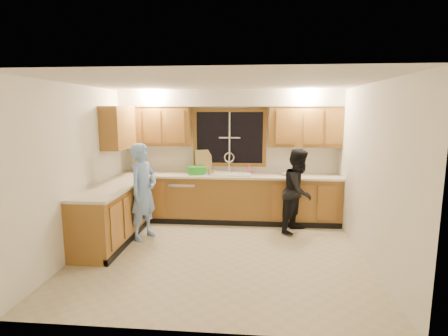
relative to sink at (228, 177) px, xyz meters
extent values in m
plane|color=#C1B694|center=(0.00, -1.60, -0.86)|extent=(4.20, 4.20, 0.00)
plane|color=silver|center=(0.00, -1.60, 1.64)|extent=(4.20, 4.20, 0.00)
plane|color=white|center=(0.00, 0.30, 0.39)|extent=(4.20, 0.00, 4.20)
plane|color=white|center=(-2.10, -1.60, 0.39)|extent=(0.00, 3.80, 3.80)
plane|color=white|center=(2.10, -1.60, 0.39)|extent=(0.00, 3.80, 3.80)
cube|color=olive|center=(0.00, 0.00, -0.42)|extent=(4.20, 0.60, 0.88)
cube|color=olive|center=(-1.80, -1.25, -0.42)|extent=(0.60, 1.90, 0.88)
cube|color=beige|center=(0.00, -0.02, 0.04)|extent=(4.20, 0.63, 0.04)
cube|color=beige|center=(-1.79, -1.25, 0.04)|extent=(0.63, 1.90, 0.04)
cube|color=olive|center=(-1.43, 0.13, 0.96)|extent=(1.35, 0.33, 0.75)
cube|color=olive|center=(1.43, 0.13, 0.96)|extent=(1.35, 0.33, 0.75)
cube|color=olive|center=(-1.94, -0.48, 0.96)|extent=(0.33, 0.90, 0.75)
cube|color=silver|center=(0.00, 0.12, 1.49)|extent=(4.20, 0.35, 0.30)
cube|color=black|center=(0.00, 0.29, 0.74)|extent=(1.30, 0.01, 1.00)
cube|color=olive|center=(0.00, 0.28, 1.27)|extent=(1.44, 0.03, 0.07)
cube|color=olive|center=(0.00, 0.28, 0.20)|extent=(1.44, 0.03, 0.07)
cube|color=olive|center=(-0.69, 0.28, 0.74)|extent=(0.07, 0.03, 1.00)
cube|color=olive|center=(0.69, 0.28, 0.74)|extent=(0.07, 0.03, 1.00)
cube|color=white|center=(0.00, 0.00, 0.07)|extent=(0.86, 0.52, 0.03)
cube|color=white|center=(-0.21, 0.00, -0.02)|extent=(0.38, 0.42, 0.18)
cube|color=white|center=(0.21, 0.00, -0.02)|extent=(0.38, 0.42, 0.18)
cylinder|color=silver|center=(0.00, 0.20, 0.22)|extent=(0.04, 0.04, 0.28)
torus|color=silver|center=(0.00, 0.20, 0.36)|extent=(0.21, 0.03, 0.21)
cube|color=white|center=(-0.85, -0.01, -0.45)|extent=(0.60, 0.56, 0.82)
cube|color=white|center=(-1.80, -1.82, -0.41)|extent=(0.58, 0.75, 0.90)
imported|color=#77A0E2|center=(-1.33, -1.06, -0.06)|extent=(0.57, 0.68, 1.60)
imported|color=black|center=(1.28, -0.51, -0.12)|extent=(0.86, 0.91, 1.48)
cube|color=#A16A2C|center=(-1.85, 0.04, 0.16)|extent=(0.14, 0.14, 0.20)
cube|color=tan|center=(-0.51, 0.22, 0.28)|extent=(0.35, 0.23, 0.44)
cube|color=green|center=(-0.61, -0.02, 0.13)|extent=(0.41, 0.39, 0.15)
imported|color=pink|center=(0.40, 0.17, 0.14)|extent=(0.08, 0.08, 0.17)
imported|color=silver|center=(1.10, -0.03, 0.08)|extent=(0.26, 0.26, 0.05)
cylinder|color=#C2B695|center=(-0.29, -0.09, 0.11)|extent=(0.07, 0.07, 0.11)
cylinder|color=#C2B695|center=(-0.33, -0.22, 0.12)|extent=(0.09, 0.09, 0.13)
camera|label=1|loc=(0.50, -6.55, 1.25)|focal=28.00mm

